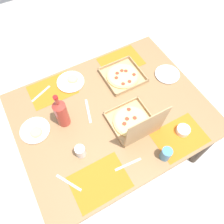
{
  "coord_description": "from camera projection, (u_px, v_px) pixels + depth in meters",
  "views": [
    {
      "loc": [
        0.41,
        0.75,
        2.16
      ],
      "look_at": [
        0.0,
        0.0,
        0.72
      ],
      "focal_mm": 35.46,
      "sensor_mm": 36.0,
      "label": 1
    }
  ],
  "objects": [
    {
      "name": "ground_plane",
      "position": [
        112.0,
        148.0,
        2.29
      ],
      "size": [
        6.0,
        6.0,
        0.0
      ],
      "primitive_type": "plane",
      "color": "beige"
    },
    {
      "name": "dining_table",
      "position": [
        112.0,
        118.0,
        1.75
      ],
      "size": [
        1.42,
        1.13,
        0.72
      ],
      "color": "#3F3328",
      "rests_on": "ground_plane"
    },
    {
      "name": "placemat_near_left",
      "position": [
        121.0,
        61.0,
        1.93
      ],
      "size": [
        0.36,
        0.26,
        0.0
      ],
      "primitive_type": "cube",
      "color": "orange",
      "rests_on": "dining_table"
    },
    {
      "name": "placemat_near_right",
      "position": [
        52.0,
        90.0,
        1.77
      ],
      "size": [
        0.36,
        0.26,
        0.0
      ],
      "primitive_type": "cube",
      "color": "orange",
      "rests_on": "dining_table"
    },
    {
      "name": "placemat_far_left",
      "position": [
        180.0,
        137.0,
        1.56
      ],
      "size": [
        0.36,
        0.26,
        0.0
      ],
      "primitive_type": "cube",
      "color": "orange",
      "rests_on": "dining_table"
    },
    {
      "name": "placemat_far_right",
      "position": [
        100.0,
        182.0,
        1.4
      ],
      "size": [
        0.36,
        0.26,
        0.0
      ],
      "primitive_type": "cube",
      "color": "orange",
      "rests_on": "dining_table"
    },
    {
      "name": "pizza_box_center",
      "position": [
        134.0,
        123.0,
        1.56
      ],
      "size": [
        0.3,
        0.32,
        0.34
      ],
      "color": "tan",
      "rests_on": "dining_table"
    },
    {
      "name": "pizza_box_edge_far",
      "position": [
        123.0,
        76.0,
        1.83
      ],
      "size": [
        0.31,
        0.31,
        0.04
      ],
      "color": "tan",
      "rests_on": "dining_table"
    },
    {
      "name": "plate_far_right",
      "position": [
        71.0,
        82.0,
        1.81
      ],
      "size": [
        0.22,
        0.22,
        0.03
      ],
      "color": "white",
      "rests_on": "dining_table"
    },
    {
      "name": "plate_near_right",
      "position": [
        35.0,
        131.0,
        1.58
      ],
      "size": [
        0.21,
        0.21,
        0.03
      ],
      "color": "white",
      "rests_on": "dining_table"
    },
    {
      "name": "plate_near_left",
      "position": [
        167.0,
        74.0,
        1.85
      ],
      "size": [
        0.2,
        0.2,
        0.02
      ],
      "color": "white",
      "rests_on": "dining_table"
    },
    {
      "name": "soda_bottle",
      "position": [
        61.0,
        113.0,
        1.51
      ],
      "size": [
        0.09,
        0.09,
        0.32
      ],
      "color": "#B2382D",
      "rests_on": "dining_table"
    },
    {
      "name": "cup_dark",
      "position": [
        80.0,
        151.0,
        1.46
      ],
      "size": [
        0.07,
        0.07,
        0.1
      ],
      "primitive_type": "cylinder",
      "color": "silver",
      "rests_on": "dining_table"
    },
    {
      "name": "cup_spare",
      "position": [
        166.0,
        154.0,
        1.44
      ],
      "size": [
        0.07,
        0.07,
        0.1
      ],
      "primitive_type": "cylinder",
      "color": "teal",
      "rests_on": "dining_table"
    },
    {
      "name": "condiment_bowl",
      "position": [
        183.0,
        130.0,
        1.57
      ],
      "size": [
        0.09,
        0.09,
        0.04
      ],
      "primitive_type": "cylinder",
      "color": "white",
      "rests_on": "dining_table"
    },
    {
      "name": "fork_by_far_right",
      "position": [
        41.0,
        94.0,
        1.75
      ],
      "size": [
        0.18,
        0.09,
        0.0
      ],
      "primitive_type": "cube",
      "rotation": [
        0.0,
        0.0,
        3.55
      ],
      "color": "#B7B7BC",
      "rests_on": "dining_table"
    },
    {
      "name": "fork_by_near_left",
      "position": [
        128.0,
        164.0,
        1.46
      ],
      "size": [
        0.19,
        0.03,
        0.0
      ],
      "primitive_type": "cube",
      "rotation": [
        0.0,
        0.0,
        3.06
      ],
      "color": "#B7B7BC",
      "rests_on": "dining_table"
    },
    {
      "name": "knife_by_far_left",
      "position": [
        88.0,
        111.0,
        1.67
      ],
      "size": [
        0.08,
        0.21,
        0.0
      ],
      "primitive_type": "cube",
      "rotation": [
        0.0,
        0.0,
        4.43
      ],
      "color": "#B7B7BC",
      "rests_on": "dining_table"
    },
    {
      "name": "fork_by_near_right",
      "position": [
        69.0,
        183.0,
        1.4
      ],
      "size": [
        0.11,
        0.17,
        0.0
      ],
      "primitive_type": "cube",
      "rotation": [
        0.0,
        0.0,
        2.12
      ],
      "color": "#B7B7BC",
      "rests_on": "dining_table"
    }
  ]
}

